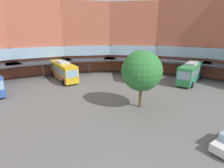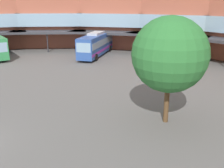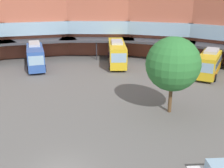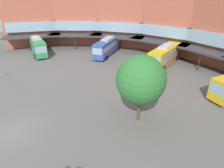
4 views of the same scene
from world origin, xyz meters
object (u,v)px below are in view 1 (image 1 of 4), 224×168
object	(u,v)px
plaza_tree	(142,71)
bus_5	(191,72)
bus_4	(63,70)
bus_2	(132,69)

from	to	relation	value
plaza_tree	bus_5	bearing A→B (deg)	33.82
bus_4	plaza_tree	distance (m)	19.99
bus_2	bus_4	xyz separation A→B (m)	(-14.79, 0.95, 0.12)
bus_4	bus_5	distance (m)	26.04
bus_2	bus_5	bearing A→B (deg)	67.62
bus_4	plaza_tree	bearing A→B (deg)	12.72
bus_2	plaza_tree	distance (m)	16.13
bus_4	bus_2	bearing A→B (deg)	64.85
bus_5	plaza_tree	size ratio (longest dim) A/B	1.27
bus_2	bus_5	xyz separation A→B (m)	(10.29, -6.02, 0.17)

